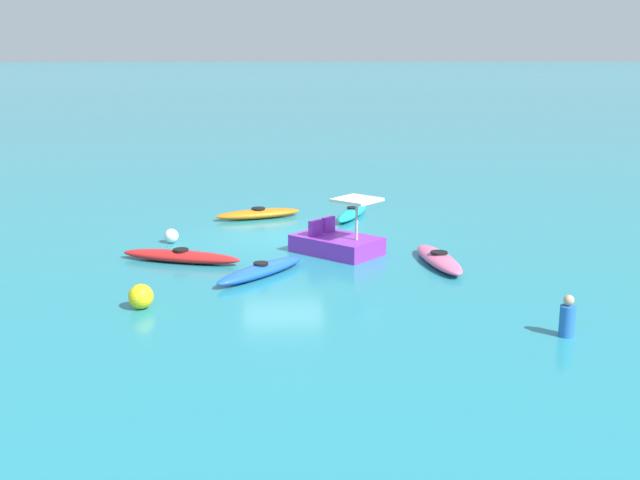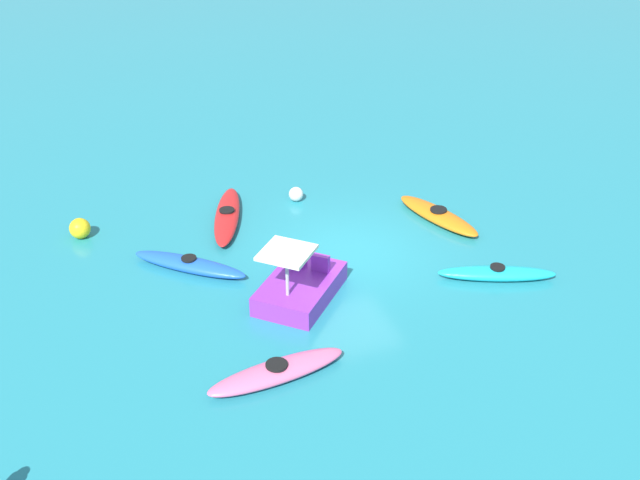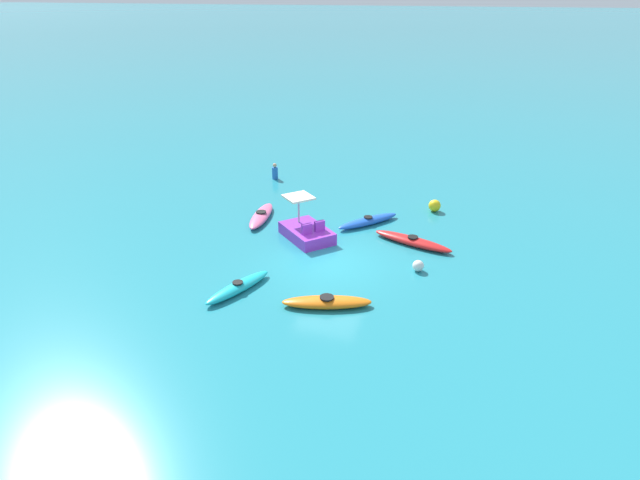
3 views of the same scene
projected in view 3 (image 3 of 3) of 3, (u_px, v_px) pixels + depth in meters
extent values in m
plane|color=teal|center=(329.00, 263.00, 21.06)|extent=(600.00, 600.00, 0.00)
ellipsoid|color=orange|center=(327.00, 302.00, 18.15)|extent=(1.56, 3.07, 0.32)
cylinder|color=black|center=(327.00, 297.00, 18.07)|extent=(0.59, 0.59, 0.05)
ellipsoid|color=pink|center=(261.00, 216.00, 24.97)|extent=(3.13, 1.08, 0.32)
cylinder|color=black|center=(261.00, 212.00, 24.90)|extent=(0.51, 0.51, 0.05)
ellipsoid|color=blue|center=(368.00, 221.00, 24.42)|extent=(2.76, 2.57, 0.32)
cylinder|color=black|center=(368.00, 217.00, 24.34)|extent=(0.55, 0.55, 0.05)
ellipsoid|color=red|center=(413.00, 241.00, 22.49)|extent=(1.78, 3.49, 0.32)
cylinder|color=black|center=(413.00, 237.00, 22.42)|extent=(0.55, 0.55, 0.05)
ellipsoid|color=#19B7C6|center=(238.00, 287.00, 19.06)|extent=(2.95, 1.65, 0.32)
cylinder|color=black|center=(238.00, 282.00, 18.98)|extent=(0.48, 0.48, 0.05)
cube|color=purple|center=(307.00, 233.00, 23.00)|extent=(2.74, 2.77, 0.50)
cube|color=purple|center=(307.00, 229.00, 22.23)|extent=(0.43, 0.42, 0.44)
cube|color=purple|center=(320.00, 226.00, 22.51)|extent=(0.43, 0.42, 0.44)
cylinder|color=#B2B2B7|center=(299.00, 210.00, 23.21)|extent=(0.08, 0.08, 1.10)
cube|color=silver|center=(298.00, 197.00, 22.96)|extent=(1.56, 1.56, 0.08)
sphere|color=white|center=(418.00, 266.00, 20.39)|extent=(0.43, 0.43, 0.43)
sphere|color=yellow|center=(435.00, 206.00, 25.78)|extent=(0.57, 0.57, 0.57)
cylinder|color=blue|center=(275.00, 173.00, 30.13)|extent=(0.44, 0.44, 0.65)
sphere|color=tan|center=(275.00, 165.00, 29.94)|extent=(0.22, 0.22, 0.22)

